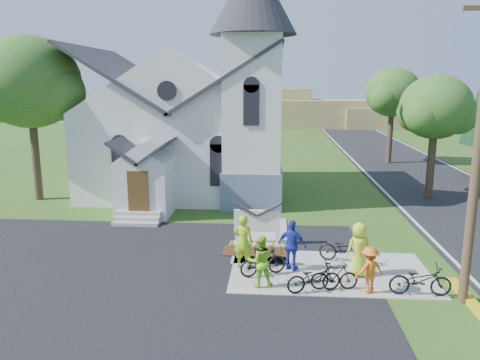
# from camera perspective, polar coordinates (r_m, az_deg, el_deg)

# --- Properties ---
(ground) EXTENTS (120.00, 120.00, 0.00)m
(ground) POSITION_cam_1_polar(r_m,az_deg,el_deg) (16.65, 5.86, -11.69)
(ground) COLOR #325518
(ground) RESTS_ON ground
(parking_lot) EXTENTS (20.00, 16.00, 0.02)m
(parking_lot) POSITION_cam_1_polar(r_m,az_deg,el_deg) (16.16, -20.30, -13.13)
(parking_lot) COLOR black
(parking_lot) RESTS_ON ground
(road) EXTENTS (8.00, 90.00, 0.02)m
(road) POSITION_cam_1_polar(r_m,az_deg,el_deg) (32.73, 22.88, -0.76)
(road) COLOR black
(road) RESTS_ON ground
(sidewalk) EXTENTS (7.00, 4.00, 0.05)m
(sidewalk) POSITION_cam_1_polar(r_m,az_deg,el_deg) (17.21, 10.91, -10.95)
(sidewalk) COLOR gray
(sidewalk) RESTS_ON ground
(church) EXTENTS (12.35, 12.00, 13.00)m
(church) POSITION_cam_1_polar(r_m,az_deg,el_deg) (28.21, -5.96, 8.98)
(church) COLOR silver
(church) RESTS_ON ground
(church_sign) EXTENTS (2.20, 0.40, 1.70)m
(church_sign) POSITION_cam_1_polar(r_m,az_deg,el_deg) (19.30, 2.09, -5.04)
(church_sign) COLOR gray
(church_sign) RESTS_ON ground
(flower_bed) EXTENTS (2.60, 1.10, 0.07)m
(flower_bed) POSITION_cam_1_polar(r_m,az_deg,el_deg) (18.77, 1.96, -8.73)
(flower_bed) COLOR #3B1E10
(flower_bed) RESTS_ON ground
(tree_lot_corner) EXTENTS (5.60, 5.60, 9.15)m
(tree_lot_corner) POSITION_cam_1_polar(r_m,az_deg,el_deg) (28.61, -24.32, 10.78)
(tree_lot_corner) COLOR #392A1F
(tree_lot_corner) RESTS_ON ground
(tree_road_near) EXTENTS (4.00, 4.00, 7.05)m
(tree_road_near) POSITION_cam_1_polar(r_m,az_deg,el_deg) (28.76, 22.75, 8.11)
(tree_road_near) COLOR #392A1F
(tree_road_near) RESTS_ON ground
(tree_road_mid) EXTENTS (4.40, 4.40, 7.80)m
(tree_road_mid) POSITION_cam_1_polar(r_m,az_deg,el_deg) (40.42, 18.12, 10.08)
(tree_road_mid) COLOR #392A1F
(tree_road_mid) RESTS_ON ground
(distant_hills) EXTENTS (61.00, 10.00, 5.60)m
(distant_hills) POSITION_cam_1_polar(r_m,az_deg,el_deg) (71.83, 7.34, 8.22)
(distant_hills) COLOR olive
(distant_hills) RESTS_ON ground
(cyclist_0) EXTENTS (0.81, 0.62, 1.97)m
(cyclist_0) POSITION_cam_1_polar(r_m,az_deg,el_deg) (16.89, 0.40, -7.51)
(cyclist_0) COLOR #98CB17
(cyclist_0) RESTS_ON sidewalk
(bike_0) EXTENTS (1.90, 1.13, 0.95)m
(bike_0) POSITION_cam_1_polar(r_m,az_deg,el_deg) (15.39, 8.98, -11.70)
(bike_0) COLOR black
(bike_0) RESTS_ON sidewalk
(cyclist_1) EXTENTS (0.96, 0.82, 1.72)m
(cyclist_1) POSITION_cam_1_polar(r_m,az_deg,el_deg) (15.49, 2.47, -9.84)
(cyclist_1) COLOR #92DC29
(cyclist_1) RESTS_ON sidewalk
(bike_1) EXTENTS (1.75, 1.15, 1.03)m
(bike_1) POSITION_cam_1_polar(r_m,az_deg,el_deg) (16.41, 2.84, -9.88)
(bike_1) COLOR black
(bike_1) RESTS_ON sidewalk
(cyclist_2) EXTENTS (1.16, 0.85, 1.83)m
(cyclist_2) POSITION_cam_1_polar(r_m,az_deg,el_deg) (16.81, 6.37, -7.93)
(cyclist_2) COLOR #212AA5
(cyclist_2) RESTS_ON sidewalk
(bike_2) EXTENTS (2.07, 1.29, 1.03)m
(bike_2) POSITION_cam_1_polar(r_m,az_deg,el_deg) (17.92, 12.70, -8.25)
(bike_2) COLOR black
(bike_2) RESTS_ON sidewalk
(cyclist_3) EXTENTS (1.13, 0.90, 1.53)m
(cyclist_3) POSITION_cam_1_polar(r_m,az_deg,el_deg) (15.61, 15.50, -10.50)
(cyclist_3) COLOR orange
(cyclist_3) RESTS_ON sidewalk
(bike_3) EXTENTS (1.58, 0.59, 0.93)m
(bike_3) POSITION_cam_1_polar(r_m,az_deg,el_deg) (15.65, 11.41, -11.41)
(bike_3) COLOR black
(bike_3) RESTS_ON sidewalk
(cyclist_4) EXTENTS (1.08, 0.87, 1.90)m
(cyclist_4) POSITION_cam_1_polar(r_m,az_deg,el_deg) (16.73, 14.29, -8.20)
(cyclist_4) COLOR #C0E32A
(cyclist_4) RESTS_ON sidewalk
(bike_4) EXTENTS (1.94, 0.71, 1.01)m
(bike_4) POSITION_cam_1_polar(r_m,az_deg,el_deg) (16.01, 21.12, -11.31)
(bike_4) COLOR black
(bike_4) RESTS_ON sidewalk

